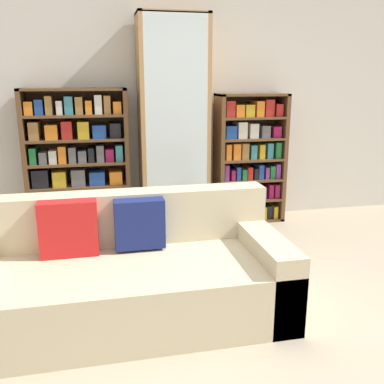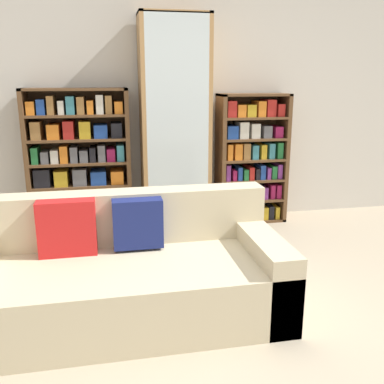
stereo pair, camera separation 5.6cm
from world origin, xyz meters
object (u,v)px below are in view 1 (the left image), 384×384
Objects in this scene: couch at (127,276)px; display_cabinet at (174,125)px; bookshelf_right at (249,159)px; wine_bottle at (221,220)px; bookshelf_left at (78,164)px.

couch is 1.93m from display_cabinet.
bookshelf_right is at bearing 1.09° from display_cabinet.
bookshelf_left is at bearing 161.99° from wine_bottle.
couch reaches higher than wine_bottle.
bookshelf_left is at bearing 179.98° from bookshelf_right.
bookshelf_left reaches higher than couch.
couch is 1.48× the size of bookshelf_right.
wine_bottle is at bearing -134.40° from bookshelf_right.
display_cabinet reaches higher than wine_bottle.
display_cabinet reaches higher than bookshelf_left.
display_cabinet is (0.60, 1.67, 0.77)m from couch.
bookshelf_right is at bearing 45.60° from wine_bottle.
display_cabinet is 1.55× the size of bookshelf_right.
bookshelf_left is at bearing 179.04° from display_cabinet.
couch is 1.77m from bookshelf_left.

